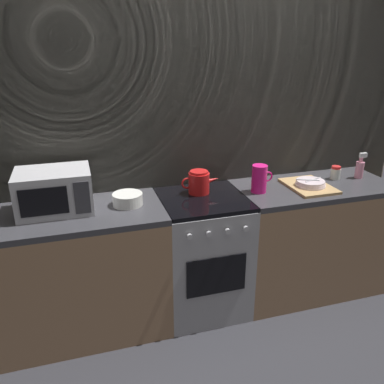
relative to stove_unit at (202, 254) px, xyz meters
The scene contains 12 objects.
ground_plane 0.45m from the stove_unit, 90.00° to the left, with size 8.00×8.00×0.00m, color #2D2D33.
back_wall 0.82m from the stove_unit, 90.00° to the left, with size 3.60×0.05×2.40m.
counter_left 0.90m from the stove_unit, behind, with size 1.20×0.60×0.90m.
stove_unit is the anchor object (origin of this frame).
counter_right 0.90m from the stove_unit, ahead, with size 1.20×0.60×0.90m.
microwave 1.14m from the stove_unit, behind, with size 0.46×0.35×0.27m.
kettle 0.54m from the stove_unit, 91.07° to the left, with size 0.28×0.15×0.17m.
mixing_bowl 0.72m from the stove_unit, behind, with size 0.20×0.20×0.08m, color silver.
pitcher 0.69m from the stove_unit, ahead, with size 0.16×0.11×0.20m.
dish_pile 0.95m from the stove_unit, ahead, with size 0.30×0.40×0.07m.
spice_jar 1.23m from the stove_unit, ahead, with size 0.08×0.08×0.10m.
spray_bottle 1.43m from the stove_unit, ahead, with size 0.08×0.06×0.20m.
Camera 1 is at (-0.82, -2.45, 1.94)m, focal length 37.24 mm.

